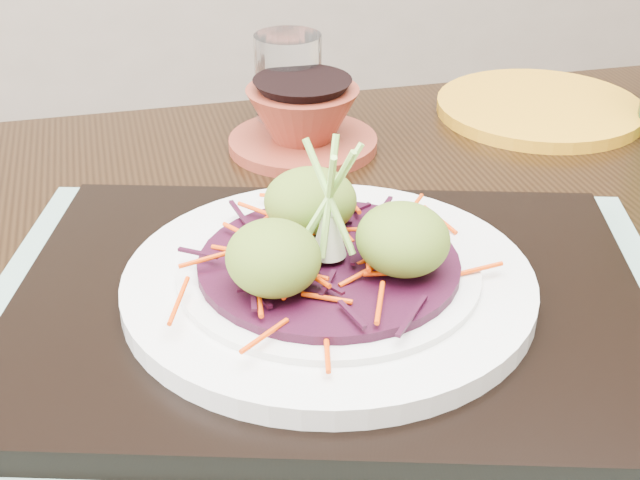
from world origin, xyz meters
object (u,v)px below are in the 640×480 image
object	(u,v)px
serving_tray	(329,305)
dining_table	(340,390)
terracotta_bowl_set	(303,122)
white_plate	(329,282)
water_glass	(288,82)
yellow_plate	(539,108)

from	to	relation	value
serving_tray	dining_table	bearing A→B (deg)	80.23
serving_tray	terracotta_bowl_set	xyz separation A→B (m)	(0.06, 0.27, 0.01)
serving_tray	white_plate	size ratio (longest dim) A/B	1.54
white_plate	water_glass	xyz separation A→B (m)	(0.06, 0.33, 0.01)
serving_tray	white_plate	bearing A→B (deg)	0.00
white_plate	dining_table	bearing A→B (deg)	61.99
water_glass	terracotta_bowl_set	bearing A→B (deg)	-90.56
water_glass	serving_tray	bearing A→B (deg)	-99.82
terracotta_bowl_set	yellow_plate	xyz separation A→B (m)	(0.25, 0.02, -0.02)
yellow_plate	dining_table	bearing A→B (deg)	-138.51
dining_table	serving_tray	xyz separation A→B (m)	(-0.02, -0.04, 0.10)
yellow_plate	water_glass	bearing A→B (deg)	171.59
serving_tray	water_glass	size ratio (longest dim) A/B	4.43
serving_tray	water_glass	bearing A→B (deg)	98.42
white_plate	terracotta_bowl_set	size ratio (longest dim) A/B	1.43
terracotta_bowl_set	water_glass	bearing A→B (deg)	89.44
dining_table	yellow_plate	distance (m)	0.40
dining_table	water_glass	xyz separation A→B (m)	(0.04, 0.29, 0.14)
dining_table	terracotta_bowl_set	size ratio (longest dim) A/B	6.22
serving_tray	white_plate	xyz separation A→B (m)	(0.00, 0.00, 0.02)
dining_table	water_glass	world-z (taller)	water_glass
terracotta_bowl_set	yellow_plate	world-z (taller)	terracotta_bowl_set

